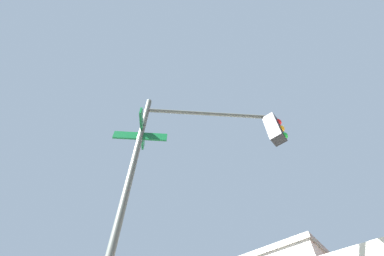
# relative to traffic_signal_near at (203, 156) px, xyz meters

# --- Properties ---
(traffic_signal_near) EXTENTS (2.73, 2.65, 6.38)m
(traffic_signal_near) POSITION_rel_traffic_signal_near_xyz_m (0.00, 0.00, 0.00)
(traffic_signal_near) COLOR #474C47
(traffic_signal_near) RESTS_ON ground_plane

